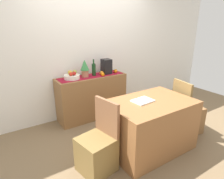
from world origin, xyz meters
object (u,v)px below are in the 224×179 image
Objects in this scene: fruit_bowl at (72,77)px; chair_by_corner at (186,116)px; sideboard_console at (92,97)px; wine_bottle at (94,69)px; open_book at (143,101)px; potted_plant at (85,68)px; coffee_maker at (106,67)px; chair_near_window at (97,151)px; dining_table at (149,125)px.

fruit_bowl reaches higher than chair_by_corner.
sideboard_console is 0.54m from wine_bottle.
chair_by_corner reaches higher than sideboard_console.
sideboard_console is at bearing 90.75° from open_book.
fruit_bowl is 0.85× the size of potted_plant.
coffee_maker is 1.79m from chair_near_window.
potted_plant reaches higher than dining_table.
chair_by_corner is at bearing 0.00° from chair_near_window.
wine_bottle is 0.19m from potted_plant.
dining_table is (0.61, -1.35, -0.50)m from fruit_bowl.
open_book is (0.12, -1.29, 0.34)m from sideboard_console.
coffee_maker is at bearing 0.00° from sideboard_console.
potted_plant is 1.61m from chair_near_window.
potted_plant is 0.35× the size of chair_by_corner.
wine_bottle is 0.34× the size of chair_by_corner.
coffee_maker is at bearing 0.00° from fruit_bowl.
wine_bottle is at bearing 180.00° from coffee_maker.
dining_table is at bearing -94.27° from coffee_maker.
potted_plant is 0.35× the size of chair_near_window.
dining_table is (0.17, -1.35, -0.57)m from wine_bottle.
fruit_bowl is at bearing 79.40° from chair_near_window.
fruit_bowl is 1.49m from chair_near_window.
chair_near_window is (-0.63, -1.34, -0.15)m from sideboard_console.
chair_near_window and chair_by_corner have the same top height.
chair_near_window is (-0.69, -1.34, -0.68)m from wine_bottle.
fruit_bowl is at bearing 180.00° from potted_plant.
open_book is at bearing 176.81° from chair_by_corner.
wine_bottle reaches higher than coffee_maker.
sideboard_console is 1.46× the size of chair_by_corner.
fruit_bowl is 0.87× the size of wine_bottle.
fruit_bowl is at bearing 114.24° from dining_table.
open_book is at bearing 151.72° from dining_table.
wine_bottle is 1.47m from dining_table.
potted_plant is (-0.13, -0.00, 0.59)m from sideboard_console.
sideboard_console is 4.14× the size of potted_plant.
open_book is 1.08m from chair_by_corner.
open_book is (0.07, -1.29, -0.20)m from wine_bottle.
fruit_bowl is 0.71m from coffee_maker.
chair_by_corner is at bearing 0.20° from dining_table.
dining_table is 0.40m from open_book.
sideboard_console is 1.11× the size of dining_table.
dining_table is 4.24× the size of open_book.
coffee_maker is at bearing 119.40° from chair_by_corner.
coffee_maker is 0.24× the size of dining_table.
wine_bottle is 0.34× the size of chair_near_window.
potted_plant is 1.95m from chair_by_corner.
coffee_maker is at bearing 0.00° from wine_bottle.
chair_by_corner is at bearing -47.97° from potted_plant.
dining_table is (0.35, -1.35, -0.63)m from potted_plant.
potted_plant is 1.14× the size of open_book.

